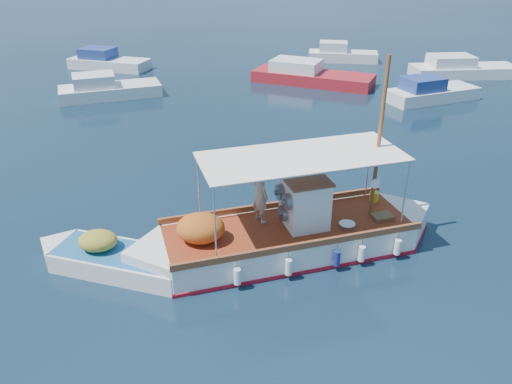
{
  "coord_description": "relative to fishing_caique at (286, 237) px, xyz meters",
  "views": [
    {
      "loc": [
        -0.61,
        -14.84,
        9.44
      ],
      "look_at": [
        -0.91,
        0.0,
        1.88
      ],
      "focal_mm": 35.0,
      "sensor_mm": 36.0,
      "label": 1
    }
  ],
  "objects": [
    {
      "name": "bg_boat_far_w",
      "position": [
        -13.59,
        26.3,
        -0.09
      ],
      "size": [
        6.81,
        3.98,
        1.8
      ],
      "rotation": [
        0.0,
        0.0,
        -0.28
      ],
      "color": "silver",
      "rests_on": "ground"
    },
    {
      "name": "dinghy",
      "position": [
        -5.31,
        -1.14,
        -0.28
      ],
      "size": [
        5.73,
        2.77,
        1.45
      ],
      "rotation": [
        0.0,
        0.0,
        -0.27
      ],
      "color": "white",
      "rests_on": "ground"
    },
    {
      "name": "bg_boat_ne",
      "position": [
        9.9,
        17.73,
        -0.09
      ],
      "size": [
        6.42,
        4.43,
        1.8
      ],
      "rotation": [
        0.0,
        0.0,
        0.41
      ],
      "color": "silver",
      "rests_on": "ground"
    },
    {
      "name": "bg_boat_n",
      "position": [
        2.42,
        22.05,
        -0.09
      ],
      "size": [
        9.07,
        5.85,
        1.8
      ],
      "rotation": [
        0.0,
        0.0,
        -0.39
      ],
      "color": "maroon",
      "rests_on": "ground"
    },
    {
      "name": "bg_boat_e",
      "position": [
        14.16,
        24.25,
        -0.09
      ],
      "size": [
        8.14,
        3.41,
        1.8
      ],
      "rotation": [
        0.0,
        0.0,
        0.1
      ],
      "color": "silver",
      "rests_on": "ground"
    },
    {
      "name": "bg_boat_far_n",
      "position": [
        5.67,
        29.44,
        -0.09
      ],
      "size": [
        5.98,
        2.66,
        1.8
      ],
      "rotation": [
        0.0,
        0.0,
        -0.12
      ],
      "color": "silver",
      "rests_on": "ground"
    },
    {
      "name": "ground",
      "position": [
        -0.11,
        0.71,
        -0.58
      ],
      "size": [
        160.0,
        160.0,
        0.0
      ],
      "primitive_type": "plane",
      "color": "black",
      "rests_on": "ground"
    },
    {
      "name": "fishing_caique",
      "position": [
        0.0,
        0.0,
        0.0
      ],
      "size": [
        10.26,
        5.25,
        6.59
      ],
      "rotation": [
        0.0,
        0.0,
        0.32
      ],
      "color": "white",
      "rests_on": "ground"
    },
    {
      "name": "bg_boat_nw",
      "position": [
        -11.22,
        18.05,
        -0.09
      ],
      "size": [
        6.89,
        4.55,
        1.8
      ],
      "rotation": [
        0.0,
        0.0,
        0.36
      ],
      "color": "silver",
      "rests_on": "ground"
    }
  ]
}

